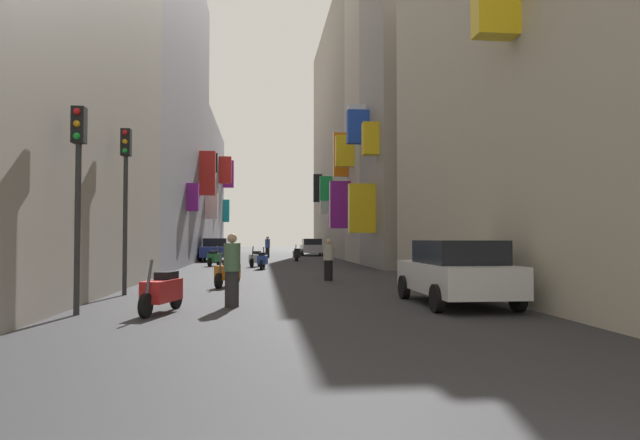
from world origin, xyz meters
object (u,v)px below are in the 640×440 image
scooter_white (256,258)px  scooter_black (297,254)px  parked_car_silver (312,247)px  scooter_blue (263,260)px  pedestrian_near_right (232,270)px  scooter_red (162,291)px  pedestrian_crossing (328,260)px  traffic_light_near_corner (126,182)px  parked_car_blue (216,249)px  pedestrian_near_left (267,247)px  scooter_green (214,258)px  scooter_orange (228,272)px  traffic_light_far_corner (78,173)px  parked_car_white (456,271)px

scooter_white → scooter_black: size_ratio=0.99×
parked_car_silver → scooter_blue: size_ratio=2.20×
pedestrian_near_right → scooter_red: bearing=-147.7°
parked_car_silver → scooter_blue: bearing=-101.7°
scooter_blue → scooter_red: 16.55m
parked_car_silver → scooter_black: (-2.07, -11.45, -0.33)m
scooter_white → scooter_blue: bearing=-80.8°
scooter_red → pedestrian_crossing: size_ratio=1.24×
parked_car_silver → traffic_light_near_corner: 34.89m
scooter_blue → traffic_light_near_corner: 13.38m
parked_car_blue → pedestrian_near_left: 6.15m
parked_car_silver → pedestrian_near_right: 37.16m
scooter_blue → pedestrian_near_right: 15.55m
scooter_green → scooter_orange: (1.57, -13.56, 0.00)m
scooter_green → scooter_white: bearing=-25.3°
scooter_red → pedestrian_crossing: pedestrian_crossing is taller
scooter_blue → pedestrian_near_left: 15.55m
scooter_white → scooter_red: size_ratio=0.95×
scooter_red → traffic_light_far_corner: size_ratio=0.45×
scooter_black → pedestrian_near_left: size_ratio=1.07×
pedestrian_crossing → pedestrian_near_right: 8.15m
parked_car_blue → traffic_light_near_corner: 23.24m
scooter_blue → scooter_orange: 10.23m
scooter_green → traffic_light_near_corner: bearing=-94.0°
scooter_red → parked_car_white: bearing=6.2°
scooter_blue → scooter_red: size_ratio=0.99×
scooter_blue → parked_car_white: bearing=-74.0°
scooter_white → pedestrian_crossing: 10.66m
parked_car_silver → pedestrian_crossing: size_ratio=2.69×
parked_car_blue → scooter_blue: bearing=-73.2°
parked_car_white → pedestrian_near_right: 5.22m
parked_car_blue → scooter_blue: (3.19, -10.56, -0.35)m
pedestrian_crossing → pedestrian_near_right: bearing=-112.5°
parked_car_blue → traffic_light_far_corner: traffic_light_far_corner is taller
traffic_light_near_corner → pedestrian_near_left: bearing=81.5°
pedestrian_near_left → pedestrian_near_right: size_ratio=1.03×
scooter_green → pedestrian_near_right: (1.97, -18.92, 0.37)m
scooter_orange → pedestrian_near_right: bearing=-85.7°
scooter_orange → traffic_light_far_corner: size_ratio=0.44×
parked_car_silver → scooter_orange: (-5.55, -31.44, -0.33)m
pedestrian_near_right → traffic_light_far_corner: (-3.07, -1.03, 2.07)m
pedestrian_near_right → scooter_blue: bearing=87.3°
scooter_green → scooter_orange: 13.65m
parked_car_silver → scooter_orange: parked_car_silver is taller
scooter_black → scooter_orange: (-3.48, -19.99, 0.00)m
scooter_blue → traffic_light_near_corner: traffic_light_near_corner is taller
scooter_orange → pedestrian_near_right: pedestrian_near_right is taller
scooter_white → traffic_light_near_corner: size_ratio=0.40×
pedestrian_crossing → traffic_light_far_corner: size_ratio=0.36×
scooter_red → traffic_light_near_corner: (-1.68, 3.85, 2.64)m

